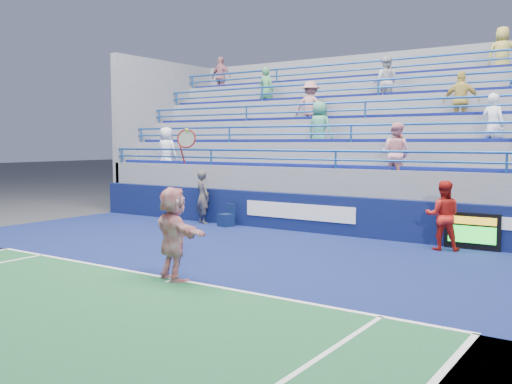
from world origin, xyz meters
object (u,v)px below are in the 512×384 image
Objects in this scene: judge_chair at (226,219)px; ball_girl at (443,216)px; serve_speed_board at (472,231)px; line_judge at (203,197)px; tennis_player at (173,233)px.

judge_chair is 0.42× the size of ball_girl.
serve_speed_board is 0.76× the size of line_judge.
serve_speed_board is 7.23m from judge_chair.
judge_chair is at bearing 119.06° from tennis_player.
judge_chair is at bearing -162.05° from line_judge.
judge_chair is (-7.22, -0.33, -0.23)m from serve_speed_board.
ball_girl is (7.66, -0.26, -0.02)m from line_judge.
ball_girl is at bearing 60.65° from tennis_player.
tennis_player is 1.69× the size of ball_girl.
line_judge reaches higher than judge_chair.
ball_girl is at bearing -1.17° from judge_chair.
ball_girl is (-0.58, -0.47, 0.39)m from serve_speed_board.
ball_girl reaches higher than serve_speed_board.
serve_speed_board is 0.84m from ball_girl.
judge_chair is at bearing -177.34° from serve_speed_board.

